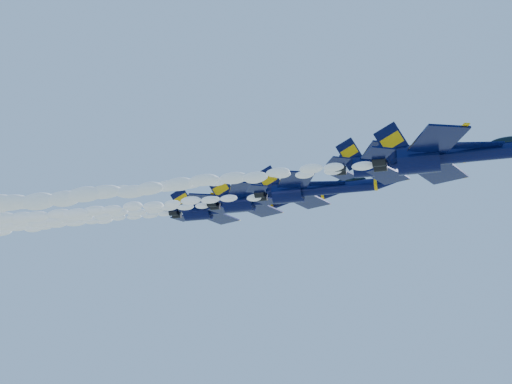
% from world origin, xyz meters
% --- Properties ---
extents(jet_lead, '(17.99, 14.76, 6.68)m').
position_xyz_m(jet_lead, '(13.47, -15.10, 148.37)').
color(jet_lead, black).
extents(smoke_trail_jet_lead, '(48.29, 2.15, 1.93)m').
position_xyz_m(smoke_trail_jet_lead, '(-18.36, -15.10, 147.93)').
color(smoke_trail_jet_lead, white).
extents(jet_second, '(15.66, 12.84, 5.82)m').
position_xyz_m(jet_second, '(7.72, -6.70, 151.46)').
color(jet_second, black).
extents(smoke_trail_jet_second, '(48.29, 1.87, 1.68)m').
position_xyz_m(smoke_trail_jet_second, '(-23.12, -6.70, 151.04)').
color(smoke_trail_jet_second, white).
extents(jet_third, '(17.29, 14.19, 6.43)m').
position_xyz_m(jet_third, '(-2.93, 2.76, 152.69)').
color(jet_third, black).
extents(smoke_trail_jet_third, '(48.29, 2.07, 1.86)m').
position_xyz_m(smoke_trail_jet_third, '(-34.47, 2.76, 152.25)').
color(smoke_trail_jet_third, white).
extents(jet_fourth, '(19.26, 15.80, 7.16)m').
position_xyz_m(jet_fourth, '(-11.91, 13.53, 155.86)').
color(jet_fourth, black).
extents(smoke_trail_jet_fourth, '(48.29, 2.30, 2.07)m').
position_xyz_m(smoke_trail_jet_fourth, '(-44.29, 13.53, 155.41)').
color(smoke_trail_jet_fourth, white).
extents(jet_fifth, '(19.13, 15.69, 7.11)m').
position_xyz_m(jet_fifth, '(-20.90, 21.48, 157.73)').
color(jet_fifth, black).
extents(smoke_trail_jet_fifth, '(48.29, 2.28, 2.06)m').
position_xyz_m(smoke_trail_jet_fifth, '(-53.23, 21.48, 157.28)').
color(smoke_trail_jet_fifth, white).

